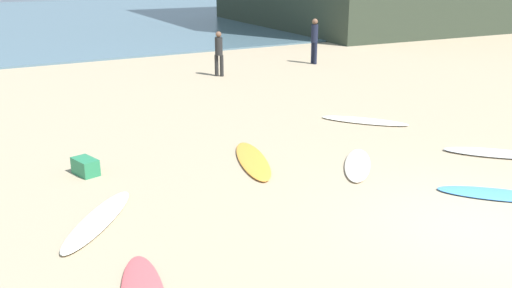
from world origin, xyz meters
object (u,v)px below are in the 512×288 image
Objects in this scene: surfboard_2 at (495,153)px; surfboard_1 at (358,164)px; surfboard_0 at (364,121)px; surfboard_3 at (253,160)px; beachgoer_near at (314,39)px; beach_cooler at (85,167)px; surfboard_5 at (495,194)px; surfboard_6 at (98,220)px; beachgoer_far at (219,52)px.

surfboard_1 is at bearing 118.46° from surfboard_2.
surfboard_0 is 4.31m from surfboard_3.
beachgoer_near reaches higher than surfboard_0.
surfboard_2 is at bearing -22.11° from beach_cooler.
surfboard_1 is 1.01× the size of surfboard_5.
surfboard_2 is at bearing 173.89° from surfboard_5.
surfboard_3 is (-4.87, 2.27, -0.00)m from surfboard_2.
surfboard_2 reaches higher than surfboard_0.
surfboard_6 is at bearing 40.70° from surfboard_1.
surfboard_1 is 0.95× the size of surfboard_2.
surfboard_2 reaches higher than surfboard_3.
surfboard_5 is at bearing -49.31° from beachgoer_far.
beachgoer_far is at bearing -86.47° from surfboard_6.
beachgoer_far is (0.64, 12.63, 0.88)m from surfboard_5.
surfboard_2 is 0.91× the size of surfboard_6.
surfboard_5 is at bearing 173.95° from surfboard_2.
beachgoer_near is (5.23, 13.05, 1.01)m from surfboard_5.
surfboard_6 is 1.46× the size of beachgoer_far.
surfboard_1 is 0.83× the size of surfboard_3.
beach_cooler is at bearing 1.24° from surfboard_3.
surfboard_3 is 9.57m from beachgoer_far.
surfboard_5 is 14.09m from beachgoer_near.
surfboard_0 is at bearing 155.49° from beachgoer_near.
surfboard_3 reaches higher than surfboard_1.
surfboard_3 is 12.39m from beachgoer_near.
surfboard_2 is at bearing -155.97° from surfboard_1.
surfboard_1 is at bearing -141.39° from surfboard_6.
surfboard_0 is 0.96× the size of surfboard_6.
beachgoer_near reaches higher than surfboard_6.
surfboard_1 is 5.42m from surfboard_6.
surfboard_5 is at bearing -142.03° from surfboard_0.
surfboard_2 is 5.38m from surfboard_3.
surfboard_1 is at bearing -109.17° from surfboard_5.
beach_cooler is (-5.04, 2.35, 0.13)m from surfboard_1.
surfboard_5 is 7.06m from surfboard_6.
surfboard_1 is 1.12× the size of beachgoer_near.
surfboard_3 is at bearing 140.84° from beachgoer_near.
surfboard_5 is (1.17, -2.48, -0.01)m from surfboard_1.
beach_cooler reaches higher than surfboard_5.
surfboard_3 is at bearing -17.59° from beach_cooler.
beachgoer_near is at bearing -112.65° from surfboard_3.
beachgoer_near reaches higher than surfboard_2.
surfboard_2 reaches higher than surfboard_1.
beachgoer_near is (8.18, 9.25, 1.00)m from surfboard_3.
surfboard_0 reaches higher than surfboard_5.
beachgoer_near is at bearing -156.28° from surfboard_5.
beachgoer_far is (1.81, 10.15, 0.87)m from surfboard_1.
surfboard_6 is 4.14× the size of beach_cooler.
beach_cooler is (-6.85, -7.80, -0.75)m from beachgoer_far.
surfboard_3 is 3.43m from beach_cooler.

